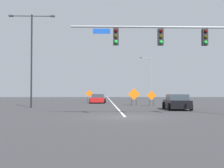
{
  "coord_description": "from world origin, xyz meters",
  "views": [
    {
      "loc": [
        -1.41,
        -18.28,
        1.56
      ],
      "look_at": [
        0.1,
        28.96,
        2.89
      ],
      "focal_mm": 46.51,
      "sensor_mm": 36.0,
      "label": 1
    }
  ],
  "objects_px": {
    "car_red_approaching": "(98,99)",
    "construction_sign_left_shoulder": "(135,93)",
    "construction_sign_median_near": "(134,95)",
    "street_lamp_far_left": "(150,76)",
    "street_lamp_near_right": "(32,52)",
    "construction_sign_right_shoulder": "(151,96)",
    "construction_sign_median_far": "(89,94)",
    "traffic_signal_assembly": "(184,43)",
    "car_black_mid": "(177,102)"
  },
  "relations": [
    {
      "from": "construction_sign_median_near",
      "to": "construction_sign_median_far",
      "type": "bearing_deg",
      "value": 118.54
    },
    {
      "from": "street_lamp_near_right",
      "to": "construction_sign_median_far",
      "type": "relative_size",
      "value": 4.93
    },
    {
      "from": "street_lamp_far_left",
      "to": "car_red_approaching",
      "type": "height_order",
      "value": "street_lamp_far_left"
    },
    {
      "from": "street_lamp_near_right",
      "to": "car_red_approaching",
      "type": "height_order",
      "value": "street_lamp_near_right"
    },
    {
      "from": "car_black_mid",
      "to": "car_red_approaching",
      "type": "relative_size",
      "value": 1.01
    },
    {
      "from": "traffic_signal_assembly",
      "to": "car_black_mid",
      "type": "relative_size",
      "value": 2.74
    },
    {
      "from": "street_lamp_near_right",
      "to": "car_black_mid",
      "type": "xyz_separation_m",
      "value": [
        13.79,
        -3.68,
        -4.92
      ]
    },
    {
      "from": "construction_sign_left_shoulder",
      "to": "construction_sign_median_near",
      "type": "height_order",
      "value": "construction_sign_left_shoulder"
    },
    {
      "from": "street_lamp_near_right",
      "to": "construction_sign_median_near",
      "type": "xyz_separation_m",
      "value": [
        10.87,
        4.73,
        -4.32
      ]
    },
    {
      "from": "car_black_mid",
      "to": "car_red_approaching",
      "type": "xyz_separation_m",
      "value": [
        -7.28,
        15.69,
        -0.05
      ]
    },
    {
      "from": "construction_sign_median_near",
      "to": "car_black_mid",
      "type": "height_order",
      "value": "construction_sign_median_near"
    },
    {
      "from": "traffic_signal_assembly",
      "to": "street_lamp_near_right",
      "type": "relative_size",
      "value": 1.22
    },
    {
      "from": "construction_sign_median_near",
      "to": "street_lamp_near_right",
      "type": "bearing_deg",
      "value": -156.46
    },
    {
      "from": "construction_sign_left_shoulder",
      "to": "traffic_signal_assembly",
      "type": "bearing_deg",
      "value": -90.95
    },
    {
      "from": "street_lamp_near_right",
      "to": "construction_sign_right_shoulder",
      "type": "height_order",
      "value": "street_lamp_near_right"
    },
    {
      "from": "construction_sign_right_shoulder",
      "to": "car_black_mid",
      "type": "height_order",
      "value": "construction_sign_right_shoulder"
    },
    {
      "from": "street_lamp_far_left",
      "to": "construction_sign_median_far",
      "type": "relative_size",
      "value": 4.78
    },
    {
      "from": "car_black_mid",
      "to": "street_lamp_near_right",
      "type": "bearing_deg",
      "value": 165.07
    },
    {
      "from": "construction_sign_median_near",
      "to": "car_black_mid",
      "type": "xyz_separation_m",
      "value": [
        2.92,
        -8.41,
        -0.6
      ]
    },
    {
      "from": "construction_sign_right_shoulder",
      "to": "car_black_mid",
      "type": "bearing_deg",
      "value": -81.62
    },
    {
      "from": "traffic_signal_assembly",
      "to": "construction_sign_left_shoulder",
      "type": "relative_size",
      "value": 5.41
    },
    {
      "from": "traffic_signal_assembly",
      "to": "street_lamp_near_right",
      "type": "height_order",
      "value": "street_lamp_near_right"
    },
    {
      "from": "construction_sign_right_shoulder",
      "to": "construction_sign_median_far",
      "type": "bearing_deg",
      "value": 122.78
    },
    {
      "from": "construction_sign_median_far",
      "to": "construction_sign_right_shoulder",
      "type": "distance_m",
      "value": 14.11
    },
    {
      "from": "construction_sign_median_far",
      "to": "construction_sign_left_shoulder",
      "type": "relative_size",
      "value": 0.9
    },
    {
      "from": "street_lamp_near_right",
      "to": "car_black_mid",
      "type": "bearing_deg",
      "value": -14.93
    },
    {
      "from": "construction_sign_median_far",
      "to": "street_lamp_far_left",
      "type": "bearing_deg",
      "value": 54.71
    },
    {
      "from": "construction_sign_median_far",
      "to": "construction_sign_median_near",
      "type": "xyz_separation_m",
      "value": [
        5.77,
        -10.62,
        0.03
      ]
    },
    {
      "from": "construction_sign_left_shoulder",
      "to": "construction_sign_right_shoulder",
      "type": "relative_size",
      "value": 1.23
    },
    {
      "from": "traffic_signal_assembly",
      "to": "street_lamp_far_left",
      "type": "height_order",
      "value": "street_lamp_far_left"
    },
    {
      "from": "street_lamp_far_left",
      "to": "construction_sign_left_shoulder",
      "type": "relative_size",
      "value": 4.29
    },
    {
      "from": "traffic_signal_assembly",
      "to": "car_black_mid",
      "type": "bearing_deg",
      "value": 79.33
    },
    {
      "from": "construction_sign_right_shoulder",
      "to": "car_black_mid",
      "type": "distance_m",
      "value": 7.25
    },
    {
      "from": "car_red_approaching",
      "to": "construction_sign_median_near",
      "type": "bearing_deg",
      "value": -59.12
    },
    {
      "from": "construction_sign_median_near",
      "to": "construction_sign_right_shoulder",
      "type": "distance_m",
      "value": 2.25
    },
    {
      "from": "street_lamp_near_right",
      "to": "construction_sign_median_near",
      "type": "distance_m",
      "value": 12.62
    },
    {
      "from": "construction_sign_left_shoulder",
      "to": "car_red_approaching",
      "type": "xyz_separation_m",
      "value": [
        -6.44,
        -10.9,
        -0.76
      ]
    },
    {
      "from": "street_lamp_far_left",
      "to": "car_red_approaching",
      "type": "relative_size",
      "value": 2.18
    },
    {
      "from": "construction_sign_right_shoulder",
      "to": "car_red_approaching",
      "type": "xyz_separation_m",
      "value": [
        -6.22,
        8.53,
        -0.49
      ]
    },
    {
      "from": "construction_sign_median_near",
      "to": "construction_sign_right_shoulder",
      "type": "xyz_separation_m",
      "value": [
        1.87,
        -1.25,
        -0.17
      ]
    },
    {
      "from": "street_lamp_far_left",
      "to": "construction_sign_left_shoulder",
      "type": "height_order",
      "value": "street_lamp_far_left"
    },
    {
      "from": "street_lamp_far_left",
      "to": "construction_sign_left_shoulder",
      "type": "xyz_separation_m",
      "value": [
        -4.36,
        -9.71,
        -3.68
      ]
    },
    {
      "from": "construction_sign_median_near",
      "to": "street_lamp_far_left",
      "type": "bearing_deg",
      "value": 76.98
    },
    {
      "from": "construction_sign_median_far",
      "to": "construction_sign_left_shoulder",
      "type": "height_order",
      "value": "construction_sign_left_shoulder"
    },
    {
      "from": "construction_sign_median_far",
      "to": "construction_sign_median_near",
      "type": "height_order",
      "value": "construction_sign_median_near"
    },
    {
      "from": "car_red_approaching",
      "to": "street_lamp_near_right",
      "type": "bearing_deg",
      "value": -118.47
    },
    {
      "from": "construction_sign_right_shoulder",
      "to": "construction_sign_left_shoulder",
      "type": "bearing_deg",
      "value": 89.35
    },
    {
      "from": "construction_sign_median_near",
      "to": "car_red_approaching",
      "type": "relative_size",
      "value": 0.48
    },
    {
      "from": "car_red_approaching",
      "to": "construction_sign_left_shoulder",
      "type": "bearing_deg",
      "value": 59.41
    },
    {
      "from": "construction_sign_median_near",
      "to": "car_red_approaching",
      "type": "xyz_separation_m",
      "value": [
        -4.35,
        7.28,
        -0.65
      ]
    }
  ]
}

